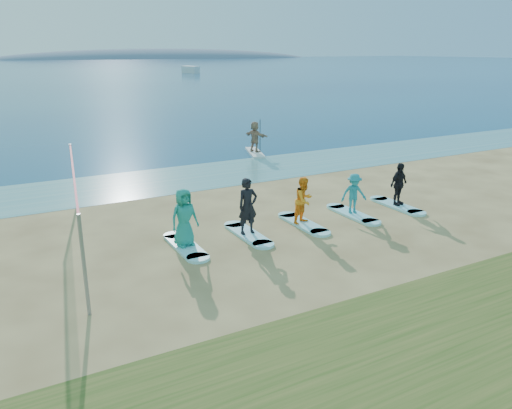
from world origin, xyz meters
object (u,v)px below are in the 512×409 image
surfboard_3 (353,214)px  surfboard_1 (248,234)px  student_4 (399,184)px  surfboard_2 (303,224)px  boat_offshore_b (191,73)px  student_3 (354,194)px  volleyball_net (75,189)px  paddleboarder (255,137)px  student_2 (304,200)px  paddleboard (255,153)px  surfboard_0 (185,246)px  surfboard_4 (397,206)px  student_0 (184,217)px  student_1 (248,206)px

surfboard_3 → surfboard_1: bearing=180.0°
surfboard_1 → student_4: 6.72m
surfboard_2 → student_4: size_ratio=1.31×
boat_offshore_b → student_3: size_ratio=3.44×
volleyball_net → student_4: size_ratio=5.38×
student_3 → paddleboarder: bearing=96.1°
surfboard_1 → student_2: size_ratio=1.33×
paddleboard → surfboard_0: 14.86m
surfboard_0 → surfboard_1: size_ratio=1.00×
boat_offshore_b → surfboard_4: (-33.42, -107.42, 0.04)m
student_0 → student_4: (8.88, 0.00, -0.08)m
volleyball_net → surfboard_1: 5.66m
student_2 → student_4: (4.44, 0.00, 0.01)m
paddleboard → surfboard_4: (-0.04, -11.89, -0.01)m
paddleboarder → surfboard_4: bearing=159.6°
paddleboard → paddleboarder: size_ratio=1.68×
paddleboard → surfboard_4: size_ratio=1.36×
surfboard_2 → student_2: 0.87m
paddleboarder → surfboard_3: bearing=149.0°
surfboard_2 → paddleboarder: bearing=69.3°
volleyball_net → student_3: size_ratio=5.95×
student_1 → surfboard_3: 4.55m
student_2 → boat_offshore_b: bearing=50.1°
paddleboarder → student_4: paddleboarder is taller
boat_offshore_b → student_1: (-40.08, -107.42, 1.03)m
surfboard_1 → surfboard_2: (2.22, 0.00, 0.00)m
paddleboarder → student_4: (-0.04, -11.89, -0.08)m
surfboard_0 → paddleboarder: bearing=53.1°
surfboard_4 → paddleboarder: bearing=89.8°
surfboard_3 → student_2: bearing=180.0°
surfboard_0 → student_1: student_1 is taller
volleyball_net → paddleboard: volleyball_net is taller
surfboard_1 → student_3: 4.51m
student_4 → student_1: bearing=168.2°
student_0 → surfboard_3: (6.66, 0.00, -0.96)m
boat_offshore_b → paddleboard: bearing=-126.1°
surfboard_2 → student_4: bearing=0.0°
surfboard_2 → student_0: bearing=180.0°
surfboard_0 → student_1: 2.43m
surfboard_0 → student_3: size_ratio=1.45×
student_0 → student_2: student_0 is taller
student_2 → surfboard_4: 4.53m
paddleboard → surfboard_2: bearing=-92.3°
student_4 → volleyball_net: bearing=160.2°
student_2 → surfboard_1: bearing=159.5°
volleyball_net → paddleboarder: bearing=41.0°
surfboard_0 → surfboard_1: bearing=0.0°
surfboard_0 → surfboard_1: (2.22, 0.00, 0.00)m
boat_offshore_b → surfboard_2: boat_offshore_b is taller
surfboard_1 → student_1: bearing=0.0°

